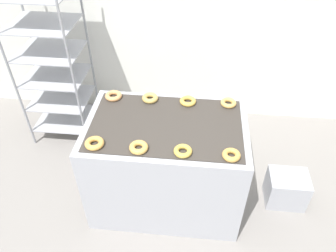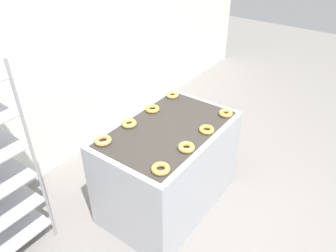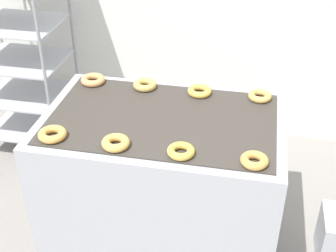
{
  "view_description": "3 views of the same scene",
  "coord_description": "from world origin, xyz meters",
  "px_view_note": "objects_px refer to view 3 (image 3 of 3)",
  "views": [
    {
      "loc": [
        0.22,
        -1.32,
        2.64
      ],
      "look_at": [
        0.0,
        0.83,
        0.79
      ],
      "focal_mm": 35.0,
      "sensor_mm": 36.0,
      "label": 1
    },
    {
      "loc": [
        -1.99,
        -0.77,
        2.58
      ],
      "look_at": [
        0.0,
        0.68,
        0.96
      ],
      "focal_mm": 35.0,
      "sensor_mm": 36.0,
      "label": 2
    },
    {
      "loc": [
        0.46,
        -1.43,
        2.27
      ],
      "look_at": [
        0.0,
        0.83,
        0.79
      ],
      "focal_mm": 50.0,
      "sensor_mm": 36.0,
      "label": 3
    }
  ],
  "objects_px": {
    "donut_far_right": "(260,96)",
    "fryer_machine": "(163,185)",
    "baking_rack_cart": "(19,42)",
    "donut_far_left": "(93,80)",
    "donut_near_midleft": "(116,143)",
    "donut_near_midright": "(181,151)",
    "donut_near_right": "(254,160)",
    "donut_far_midright": "(200,91)",
    "donut_near_left": "(52,134)",
    "donut_far_midleft": "(145,85)"
  },
  "relations": [
    {
      "from": "baking_rack_cart",
      "to": "donut_near_right",
      "type": "bearing_deg",
      "value": -33.92
    },
    {
      "from": "donut_near_midleft",
      "to": "donut_far_left",
      "type": "distance_m",
      "value": 0.71
    },
    {
      "from": "donut_near_midright",
      "to": "donut_far_right",
      "type": "xyz_separation_m",
      "value": [
        0.35,
        0.63,
        0.0
      ]
    },
    {
      "from": "donut_near_midleft",
      "to": "donut_far_midright",
      "type": "bearing_deg",
      "value": 61.9
    },
    {
      "from": "donut_near_right",
      "to": "donut_far_midleft",
      "type": "bearing_deg",
      "value": 137.17
    },
    {
      "from": "donut_near_left",
      "to": "donut_near_right",
      "type": "bearing_deg",
      "value": -1.01
    },
    {
      "from": "donut_near_midleft",
      "to": "donut_far_midright",
      "type": "distance_m",
      "value": 0.7
    },
    {
      "from": "donut_near_midright",
      "to": "donut_near_left",
      "type": "bearing_deg",
      "value": 179.01
    },
    {
      "from": "donut_near_midright",
      "to": "donut_far_midleft",
      "type": "height_order",
      "value": "donut_far_midleft"
    },
    {
      "from": "donut_near_left",
      "to": "donut_far_midleft",
      "type": "distance_m",
      "value": 0.7
    },
    {
      "from": "baking_rack_cart",
      "to": "donut_far_midright",
      "type": "height_order",
      "value": "baking_rack_cart"
    },
    {
      "from": "donut_far_right",
      "to": "baking_rack_cart",
      "type": "bearing_deg",
      "value": 162.24
    },
    {
      "from": "donut_near_right",
      "to": "donut_far_midleft",
      "type": "relative_size",
      "value": 0.94
    },
    {
      "from": "donut_near_left",
      "to": "donut_far_right",
      "type": "distance_m",
      "value": 1.19
    },
    {
      "from": "donut_far_left",
      "to": "donut_near_midright",
      "type": "bearing_deg",
      "value": -43.46
    },
    {
      "from": "fryer_machine",
      "to": "donut_near_right",
      "type": "relative_size",
      "value": 9.93
    },
    {
      "from": "fryer_machine",
      "to": "donut_far_left",
      "type": "relative_size",
      "value": 8.9
    },
    {
      "from": "donut_far_left",
      "to": "donut_far_midleft",
      "type": "bearing_deg",
      "value": -0.19
    },
    {
      "from": "baking_rack_cart",
      "to": "donut_far_left",
      "type": "bearing_deg",
      "value": -36.19
    },
    {
      "from": "donut_near_midleft",
      "to": "donut_near_right",
      "type": "height_order",
      "value": "donut_near_midleft"
    },
    {
      "from": "baking_rack_cart",
      "to": "donut_far_right",
      "type": "bearing_deg",
      "value": -17.76
    },
    {
      "from": "donut_far_left",
      "to": "donut_near_midleft",
      "type": "bearing_deg",
      "value": -61.84
    },
    {
      "from": "donut_far_right",
      "to": "donut_near_left",
      "type": "bearing_deg",
      "value": -148.8
    },
    {
      "from": "baking_rack_cart",
      "to": "donut_far_left",
      "type": "xyz_separation_m",
      "value": [
        0.79,
        -0.58,
        0.06
      ]
    },
    {
      "from": "fryer_machine",
      "to": "donut_far_right",
      "type": "xyz_separation_m",
      "value": [
        0.51,
        0.32,
        0.49
      ]
    },
    {
      "from": "donut_near_left",
      "to": "donut_far_midleft",
      "type": "relative_size",
      "value": 1.02
    },
    {
      "from": "donut_near_midleft",
      "to": "donut_far_left",
      "type": "height_order",
      "value": "donut_near_midleft"
    },
    {
      "from": "donut_far_right",
      "to": "donut_near_midright",
      "type": "bearing_deg",
      "value": -119.36
    },
    {
      "from": "fryer_machine",
      "to": "donut_near_midleft",
      "type": "height_order",
      "value": "donut_near_midleft"
    },
    {
      "from": "fryer_machine",
      "to": "donut_near_midright",
      "type": "relative_size",
      "value": 9.73
    },
    {
      "from": "baking_rack_cart",
      "to": "donut_far_midleft",
      "type": "bearing_deg",
      "value": -27.36
    },
    {
      "from": "donut_near_right",
      "to": "donut_far_midright",
      "type": "relative_size",
      "value": 0.94
    },
    {
      "from": "donut_near_midright",
      "to": "baking_rack_cart",
      "type": "bearing_deg",
      "value": 140.3
    },
    {
      "from": "fryer_machine",
      "to": "baking_rack_cart",
      "type": "bearing_deg",
      "value": 145.38
    },
    {
      "from": "donut_far_right",
      "to": "donut_far_midleft",
      "type": "bearing_deg",
      "value": -179.9
    },
    {
      "from": "fryer_machine",
      "to": "donut_near_left",
      "type": "xyz_separation_m",
      "value": [
        -0.51,
        -0.3,
        0.49
      ]
    },
    {
      "from": "donut_near_midleft",
      "to": "donut_far_midleft",
      "type": "distance_m",
      "value": 0.62
    },
    {
      "from": "donut_near_midleft",
      "to": "donut_far_right",
      "type": "bearing_deg",
      "value": 42.61
    },
    {
      "from": "donut_near_midleft",
      "to": "donut_near_midright",
      "type": "bearing_deg",
      "value": -0.31
    },
    {
      "from": "donut_far_right",
      "to": "fryer_machine",
      "type": "bearing_deg",
      "value": -148.17
    },
    {
      "from": "donut_near_left",
      "to": "donut_near_right",
      "type": "relative_size",
      "value": 1.09
    },
    {
      "from": "donut_near_left",
      "to": "donut_far_midright",
      "type": "bearing_deg",
      "value": 42.31
    },
    {
      "from": "donut_near_midleft",
      "to": "donut_near_right",
      "type": "relative_size",
      "value": 1.06
    },
    {
      "from": "donut_near_right",
      "to": "donut_far_right",
      "type": "distance_m",
      "value": 0.63
    },
    {
      "from": "fryer_machine",
      "to": "baking_rack_cart",
      "type": "height_order",
      "value": "baking_rack_cart"
    },
    {
      "from": "donut_near_midleft",
      "to": "donut_near_midright",
      "type": "relative_size",
      "value": 1.04
    },
    {
      "from": "fryer_machine",
      "to": "donut_near_left",
      "type": "height_order",
      "value": "donut_near_left"
    },
    {
      "from": "donut_far_right",
      "to": "donut_far_midright",
      "type": "bearing_deg",
      "value": -178.37
    },
    {
      "from": "fryer_machine",
      "to": "donut_far_midright",
      "type": "xyz_separation_m",
      "value": [
        0.16,
        0.31,
        0.49
      ]
    },
    {
      "from": "baking_rack_cart",
      "to": "donut_far_left",
      "type": "height_order",
      "value": "baking_rack_cart"
    }
  ]
}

